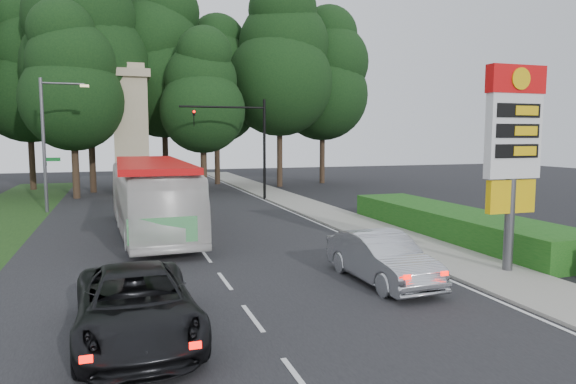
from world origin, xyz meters
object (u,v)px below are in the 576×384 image
object	(u,v)px
transit_bus	(151,198)
gas_station_pylon	(513,140)
sedan_silver	(382,258)
monument	(131,129)
suv_charcoal	(136,305)
traffic_signal_mast	(246,135)
streetlight_signs	(47,139)

from	to	relation	value
transit_bus	gas_station_pylon	bearing A→B (deg)	-47.87
sedan_silver	transit_bus	bearing A→B (deg)	118.68
gas_station_pylon	monument	distance (m)	30.17
monument	sedan_silver	size ratio (longest dim) A/B	2.11
sedan_silver	suv_charcoal	xyz separation A→B (m)	(-7.46, -2.25, -0.00)
gas_station_pylon	sedan_silver	xyz separation A→B (m)	(-4.54, 0.38, -3.66)
monument	suv_charcoal	xyz separation A→B (m)	(-0.80, -29.88, -4.32)
monument	traffic_signal_mast	bearing A→B (deg)	-38.00
gas_station_pylon	sedan_silver	size ratio (longest dim) A/B	1.44
gas_station_pylon	transit_bus	size ratio (longest dim) A/B	0.56
sedan_silver	suv_charcoal	size ratio (longest dim) A/B	0.84
streetlight_signs	sedan_silver	world-z (taller)	streetlight_signs
transit_bus	suv_charcoal	world-z (taller)	transit_bus
traffic_signal_mast	transit_bus	distance (m)	13.61
monument	suv_charcoal	world-z (taller)	monument
monument	gas_station_pylon	bearing A→B (deg)	-68.20
gas_station_pylon	sedan_silver	distance (m)	5.84
sedan_silver	suv_charcoal	distance (m)	7.79
monument	transit_bus	world-z (taller)	monument
streetlight_signs	monument	size ratio (longest dim) A/B	0.80
sedan_silver	suv_charcoal	world-z (taller)	sedan_silver
traffic_signal_mast	sedan_silver	xyz separation A→B (m)	(-1.02, -21.63, -3.89)
transit_bus	traffic_signal_mast	bearing A→B (deg)	53.93
traffic_signal_mast	suv_charcoal	bearing A→B (deg)	-109.56
traffic_signal_mast	monument	bearing A→B (deg)	142.00
monument	suv_charcoal	size ratio (longest dim) A/B	1.78
gas_station_pylon	traffic_signal_mast	bearing A→B (deg)	99.09
traffic_signal_mast	transit_bus	world-z (taller)	traffic_signal_mast
transit_bus	sedan_silver	size ratio (longest dim) A/B	2.59
streetlight_signs	transit_bus	world-z (taller)	streetlight_signs
streetlight_signs	transit_bus	xyz separation A→B (m)	(5.35, -9.10, -2.72)
transit_bus	streetlight_signs	bearing A→B (deg)	117.83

